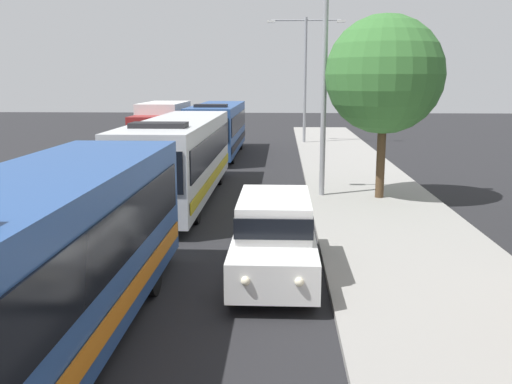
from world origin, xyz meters
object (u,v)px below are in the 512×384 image
Objects in this scene: bus_lead at (37,262)px; streetlamp_mid at (325,66)px; bus_second_in_line at (180,156)px; box_truck_oncoming at (162,127)px; white_suv at (274,234)px; bus_middle at (218,127)px; streetlamp_far at (305,68)px; roadside_tree at (384,75)px.

streetlamp_mid is at bearing 67.58° from bus_lead.
box_truck_oncoming is at bearing 104.90° from bus_second_in_line.
streetlamp_mid reaches higher than box_truck_oncoming.
bus_second_in_line is 9.22m from white_suv.
bus_lead is 0.98× the size of bus_middle.
box_truck_oncoming is at bearing 97.51° from bus_lead.
bus_lead is 25.27m from box_truck_oncoming.
box_truck_oncoming is 0.86× the size of streetlamp_far.
bus_lead is 25.45m from bus_middle.
bus_second_in_line is at bearing -105.84° from streetlamp_far.
streetlamp_far is at bearing 86.46° from white_suv.
streetlamp_mid is at bearing -54.00° from box_truck_oncoming.
streetlamp_far reaches higher than white_suv.
streetlamp_far is at bearing 74.16° from bus_second_in_line.
bus_second_in_line reaches higher than box_truck_oncoming.
bus_second_in_line is at bearing -90.00° from bus_middle.
streetlamp_mid is 1.17× the size of roadside_tree.
streetlamp_mid reaches higher than white_suv.
streetlamp_mid is (5.40, 13.08, 3.31)m from bus_lead.
bus_second_in_line is 12.84m from box_truck_oncoming.
box_truck_oncoming is 1.09× the size of roadside_tree.
white_suv is 9.84m from streetlamp_mid.
white_suv is 0.68× the size of box_truck_oncoming.
roadside_tree is (10.85, -12.33, 2.99)m from box_truck_oncoming.
white_suv is at bearing 48.87° from bus_lead.
bus_middle is 1.49× the size of box_truck_oncoming.
streetlamp_far is (0.00, 18.60, 0.31)m from streetlamp_mid.
roadside_tree reaches higher than box_truck_oncoming.
roadside_tree is (7.54, 0.08, 3.00)m from bus_second_in_line.
white_suv is at bearing -80.11° from bus_middle.
bus_middle is 9.00m from streetlamp_far.
roadside_tree is at bearing 0.58° from bus_second_in_line.
streetlamp_mid is (1.70, 8.85, 3.96)m from white_suv.
streetlamp_mid is at bearing 4.58° from bus_second_in_line.
streetlamp_mid is 2.20m from roadside_tree.
bus_lead is 15.10m from roadside_tree.
streetlamp_mid is at bearing -66.41° from bus_middle.
white_suv is at bearing -71.42° from box_truck_oncoming.
bus_second_in_line is at bearing -75.10° from box_truck_oncoming.
roadside_tree is (2.15, -18.95, -0.61)m from streetlamp_far.
roadside_tree reaches higher than white_suv.
streetlamp_far is (1.70, 27.45, 4.27)m from white_suv.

